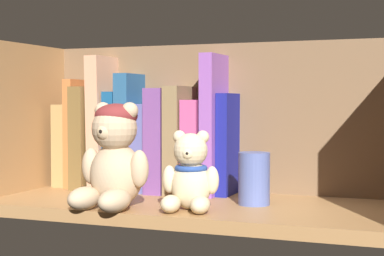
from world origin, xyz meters
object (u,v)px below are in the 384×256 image
at_px(book_6, 150,147).
at_px(book_10, 217,124).
at_px(book_0, 71,145).
at_px(book_3, 108,122).
at_px(teddy_bear_smaller, 190,176).
at_px(book_9, 201,146).
at_px(teddy_bear_larger, 114,158).
at_px(book_7, 168,140).
at_px(book_1, 82,133).
at_px(book_8, 185,139).
at_px(book_4, 120,140).
at_px(book_2, 94,137).
at_px(book_11, 230,144).
at_px(pillar_candle, 254,179).
at_px(book_5, 133,131).

distance_m(book_6, book_10, 0.14).
bearing_deg(book_10, book_0, 180.00).
height_order(book_3, teddy_bear_smaller, book_3).
bearing_deg(book_6, book_9, 0.00).
xyz_separation_m(book_9, teddy_bear_larger, (-0.07, -0.20, -0.01)).
relative_size(book_3, book_7, 1.32).
bearing_deg(book_1, book_7, 0.00).
xyz_separation_m(book_3, book_8, (0.16, 0.00, -0.03)).
distance_m(book_4, teddy_bear_larger, 0.23).
bearing_deg(book_4, book_3, 180.00).
bearing_deg(book_2, book_0, 180.00).
relative_size(book_3, book_11, 1.39).
height_order(teddy_bear_larger, teddy_bear_smaller, teddy_bear_larger).
bearing_deg(book_10, pillar_candle, -46.06).
bearing_deg(book_5, book_8, 0.00).
bearing_deg(book_9, pillar_candle, -38.50).
distance_m(book_1, book_10, 0.28).
bearing_deg(book_1, pillar_candle, -15.12).
bearing_deg(book_10, book_2, 180.00).
bearing_deg(book_1, book_5, 0.00).
xyz_separation_m(book_6, teddy_bear_smaller, (0.15, -0.18, -0.03)).
distance_m(book_0, book_11, 0.33).
height_order(book_4, book_9, book_4).
bearing_deg(book_0, book_9, 0.00).
relative_size(book_11, teddy_bear_smaller, 1.48).
distance_m(book_6, book_9, 0.10).
xyz_separation_m(book_5, teddy_bear_larger, (0.07, -0.20, -0.03)).
bearing_deg(book_1, book_8, 0.00).
relative_size(book_0, book_1, 0.77).
height_order(book_3, book_9, book_3).
bearing_deg(book_10, book_6, 180.00).
bearing_deg(book_2, book_10, 0.00).
distance_m(book_2, book_6, 0.12).
relative_size(book_2, teddy_bear_larger, 1.17).
bearing_deg(book_1, book_10, 0.00).
bearing_deg(book_2, book_5, 0.00).
distance_m(book_5, book_9, 0.14).
height_order(book_7, teddy_bear_smaller, book_7).
distance_m(book_8, teddy_bear_smaller, 0.21).
height_order(book_2, book_10, book_10).
bearing_deg(book_4, book_0, 180.00).
distance_m(book_4, book_8, 0.13).
distance_m(book_1, pillar_candle, 0.39).
bearing_deg(book_11, teddy_bear_smaller, -91.19).
bearing_deg(book_5, teddy_bear_smaller, -44.43).
xyz_separation_m(book_4, book_11, (0.22, 0.00, -0.00)).
bearing_deg(book_6, book_3, 180.00).
bearing_deg(book_10, book_11, 0.00).
relative_size(book_4, teddy_bear_larger, 1.12).
xyz_separation_m(book_7, pillar_candle, (0.19, -0.10, -0.05)).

